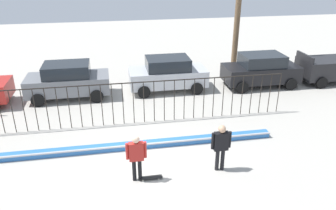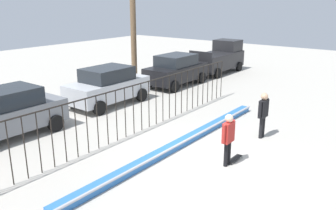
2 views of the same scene
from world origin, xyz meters
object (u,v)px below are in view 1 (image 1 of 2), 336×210
at_px(camera_operator, 221,144).
at_px(parked_car_black, 261,70).
at_px(skateboard, 151,177).
at_px(skateboarder, 136,154).
at_px(parked_car_silver, 168,74).
at_px(parked_car_gray, 68,80).

xyz_separation_m(camera_operator, parked_car_black, (4.99, 7.74, -0.09)).
relative_size(skateboard, parked_car_black, 0.19).
distance_m(skateboarder, parked_car_silver, 8.48).
xyz_separation_m(camera_operator, parked_car_gray, (-5.87, 7.86, -0.09)).
relative_size(camera_operator, parked_car_gray, 0.41).
height_order(skateboard, parked_car_black, parked_car_black).
height_order(camera_operator, parked_car_silver, parked_car_silver).
bearing_deg(camera_operator, parked_car_gray, 7.40).
xyz_separation_m(skateboarder, parked_car_gray, (-2.92, 7.94, -0.06)).
relative_size(parked_car_silver, parked_car_black, 1.00).
distance_m(parked_car_gray, parked_car_black, 10.87).
distance_m(parked_car_gray, parked_car_silver, 5.42).
height_order(parked_car_gray, parked_car_black, same).
bearing_deg(parked_car_black, camera_operator, -119.54).
distance_m(skateboard, parked_car_gray, 8.71).
height_order(skateboard, parked_car_silver, parked_car_silver).
bearing_deg(parked_car_silver, parked_car_gray, 179.90).
xyz_separation_m(skateboard, parked_car_gray, (-3.37, 7.98, 0.91)).
relative_size(parked_car_gray, parked_car_black, 1.00).
distance_m(skateboarder, camera_operator, 2.95).
relative_size(skateboarder, camera_operator, 0.97).
relative_size(skateboarder, parked_car_gray, 0.40).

